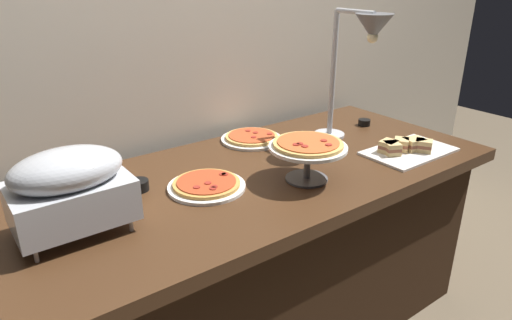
# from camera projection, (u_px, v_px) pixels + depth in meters

# --- Properties ---
(back_wall) EXTENTS (4.40, 0.04, 2.40)m
(back_wall) POSITION_uv_depth(u_px,v_px,m) (191.00, 38.00, 1.96)
(back_wall) COLOR beige
(back_wall) RESTS_ON ground_plane
(buffet_table) EXTENTS (1.90, 0.84, 0.76)m
(buffet_table) POSITION_uv_depth(u_px,v_px,m) (261.00, 253.00, 1.90)
(buffet_table) COLOR #422816
(buffet_table) RESTS_ON ground_plane
(chafing_dish) EXTENTS (0.33, 0.22, 0.26)m
(chafing_dish) POSITION_uv_depth(u_px,v_px,m) (70.00, 187.00, 1.29)
(chafing_dish) COLOR #B7BABF
(chafing_dish) RESTS_ON buffet_table
(heat_lamp) EXTENTS (0.15, 0.34, 0.57)m
(heat_lamp) POSITION_uv_depth(u_px,v_px,m) (364.00, 42.00, 1.84)
(heat_lamp) COLOR #B7BABF
(heat_lamp) RESTS_ON buffet_table
(pizza_plate_front) EXTENTS (0.27, 0.27, 0.03)m
(pizza_plate_front) POSITION_uv_depth(u_px,v_px,m) (207.00, 185.00, 1.61)
(pizza_plate_front) COLOR white
(pizza_plate_front) RESTS_ON buffet_table
(pizza_plate_center) EXTENTS (0.28, 0.28, 0.03)m
(pizza_plate_center) POSITION_uv_depth(u_px,v_px,m) (252.00, 138.00, 2.06)
(pizza_plate_center) COLOR white
(pizza_plate_center) RESTS_ON buffet_table
(pizza_plate_raised_stand) EXTENTS (0.28, 0.28, 0.15)m
(pizza_plate_raised_stand) POSITION_uv_depth(u_px,v_px,m) (308.00, 149.00, 1.64)
(pizza_plate_raised_stand) COLOR #595B60
(pizza_plate_raised_stand) RESTS_ON buffet_table
(sandwich_platter) EXTENTS (0.39, 0.23, 0.06)m
(sandwich_platter) POSITION_uv_depth(u_px,v_px,m) (407.00, 148.00, 1.92)
(sandwich_platter) COLOR white
(sandwich_platter) RESTS_ON buffet_table
(sauce_cup_near) EXTENTS (0.06, 0.06, 0.03)m
(sauce_cup_near) POSITION_uv_depth(u_px,v_px,m) (364.00, 122.00, 2.26)
(sauce_cup_near) COLOR black
(sauce_cup_near) RESTS_ON buffet_table
(sauce_cup_far) EXTENTS (0.07, 0.07, 0.04)m
(sauce_cup_far) POSITION_uv_depth(u_px,v_px,m) (139.00, 185.00, 1.60)
(sauce_cup_far) COLOR black
(sauce_cup_far) RESTS_ON buffet_table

